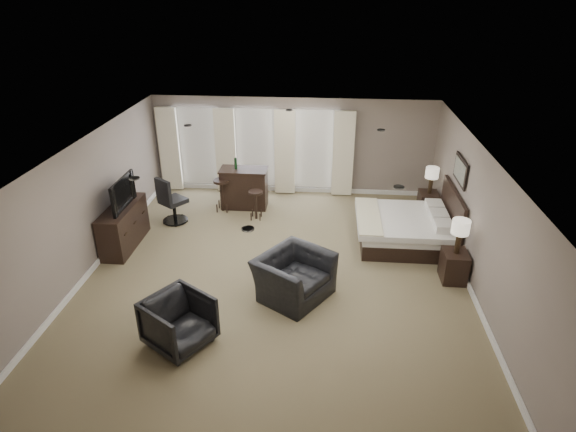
# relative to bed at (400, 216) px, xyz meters

# --- Properties ---
(room) EXTENTS (7.60, 8.60, 2.64)m
(room) POSITION_rel_bed_xyz_m (-2.58, -1.53, 0.66)
(room) COLOR #726648
(room) RESTS_ON ground
(window_bay) EXTENTS (5.25, 0.20, 2.30)m
(window_bay) POSITION_rel_bed_xyz_m (-3.58, 2.58, 0.56)
(window_bay) COLOR silver
(window_bay) RESTS_ON room
(bed) EXTENTS (2.02, 1.93, 1.28)m
(bed) POSITION_rel_bed_xyz_m (0.00, 0.00, 0.00)
(bed) COLOR silver
(bed) RESTS_ON ground
(nightstand_near) EXTENTS (0.46, 0.56, 0.61)m
(nightstand_near) POSITION_rel_bed_xyz_m (0.89, -1.45, -0.34)
(nightstand_near) COLOR black
(nightstand_near) RESTS_ON ground
(nightstand_far) EXTENTS (0.46, 0.56, 0.61)m
(nightstand_far) POSITION_rel_bed_xyz_m (0.89, 1.45, -0.34)
(nightstand_far) COLOR black
(nightstand_far) RESTS_ON ground
(lamp_near) EXTENTS (0.34, 0.34, 0.69)m
(lamp_near) POSITION_rel_bed_xyz_m (0.89, -1.45, 0.32)
(lamp_near) COLOR beige
(lamp_near) RESTS_ON nightstand_near
(lamp_far) EXTENTS (0.32, 0.32, 0.66)m
(lamp_far) POSITION_rel_bed_xyz_m (0.89, 1.45, 0.30)
(lamp_far) COLOR beige
(lamp_far) RESTS_ON nightstand_far
(wall_art) EXTENTS (0.04, 0.96, 0.56)m
(wall_art) POSITION_rel_bed_xyz_m (1.12, 0.00, 1.11)
(wall_art) COLOR slate
(wall_art) RESTS_ON room
(dresser) EXTENTS (0.52, 1.62, 0.94)m
(dresser) POSITION_rel_bed_xyz_m (-6.03, -0.67, -0.17)
(dresser) COLOR black
(dresser) RESTS_ON ground
(tv) EXTENTS (0.66, 1.15, 0.15)m
(tv) POSITION_rel_bed_xyz_m (-6.03, -0.67, 0.37)
(tv) COLOR black
(tv) RESTS_ON dresser
(armchair_near) EXTENTS (1.40, 1.52, 1.12)m
(armchair_near) POSITION_rel_bed_xyz_m (-2.18, -2.24, -0.08)
(armchair_near) COLOR black
(armchair_near) RESTS_ON ground
(armchair_far) EXTENTS (1.22, 1.24, 0.94)m
(armchair_far) POSITION_rel_bed_xyz_m (-3.89, -3.73, -0.17)
(armchair_far) COLOR black
(armchair_far) RESTS_ON ground
(bar_counter) EXTENTS (1.20, 0.62, 1.05)m
(bar_counter) POSITION_rel_bed_xyz_m (-3.74, 1.57, -0.12)
(bar_counter) COLOR black
(bar_counter) RESTS_ON ground
(bar_stool_left) EXTENTS (0.51, 0.51, 0.84)m
(bar_stool_left) POSITION_rel_bed_xyz_m (-4.26, 1.29, -0.22)
(bar_stool_left) COLOR black
(bar_stool_left) RESTS_ON ground
(bar_stool_right) EXTENTS (0.37, 0.37, 0.74)m
(bar_stool_right) POSITION_rel_bed_xyz_m (-3.34, 0.89, -0.27)
(bar_stool_right) COLOR black
(bar_stool_right) RESTS_ON ground
(desk_chair) EXTENTS (0.83, 0.83, 1.17)m
(desk_chair) POSITION_rel_bed_xyz_m (-5.29, 0.57, -0.05)
(desk_chair) COLOR black
(desk_chair) RESTS_ON ground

